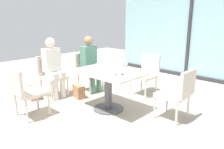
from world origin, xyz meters
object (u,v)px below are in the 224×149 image
object	(u,v)px
person_far_left	(90,61)
wine_glass_0	(104,62)
chair_side_end	(51,73)
wine_glass_4	(113,68)
chair_far_left	(88,69)
coffee_cup	(98,66)
cell_phone_on_table	(120,74)
handbag_0	(79,91)
chair_near_window	(146,72)
chair_front_left	(25,90)
person_side_end	(53,65)
wine_glass_1	(101,58)
wine_glass_2	(126,62)
wine_glass_3	(119,72)
dining_table_main	(108,82)
chair_far_right	(178,92)
handbag_1	(33,93)

from	to	relation	value
person_far_left	wine_glass_0	xyz separation A→B (m)	(0.83, -0.38, 0.16)
chair_side_end	wine_glass_4	world-z (taller)	wine_glass_4
chair_far_left	coffee_cup	xyz separation A→B (m)	(0.84, -0.45, 0.28)
cell_phone_on_table	handbag_0	distance (m)	1.32
chair_near_window	cell_phone_on_table	size ratio (longest dim) A/B	6.04
chair_front_left	person_side_end	bearing A→B (deg)	121.43
chair_near_window	wine_glass_1	world-z (taller)	wine_glass_1
chair_front_left	person_side_end	distance (m)	1.06
chair_far_left	chair_near_window	xyz separation A→B (m)	(1.13, 0.73, 0.00)
wine_glass_0	wine_glass_2	size ratio (longest dim) A/B	1.00
coffee_cup	handbag_0	size ratio (longest dim) A/B	0.30
chair_front_left	wine_glass_3	bearing A→B (deg)	35.78
dining_table_main	person_far_left	world-z (taller)	person_far_left
chair_far_right	handbag_1	xyz separation A→B (m)	(-2.63, -1.18, -0.36)
person_far_left	wine_glass_4	distance (m)	1.48
chair_far_left	cell_phone_on_table	world-z (taller)	chair_far_left
chair_front_left	coffee_cup	distance (m)	1.33
wine_glass_3	cell_phone_on_table	distance (m)	0.35
wine_glass_0	wine_glass_4	size ratio (longest dim) A/B	1.00
chair_front_left	person_side_end	size ratio (longest dim) A/B	0.69
wine_glass_0	chair_far_left	bearing A→B (deg)	158.25
chair_near_window	person_side_end	bearing A→B (deg)	-130.63
dining_table_main	wine_glass_0	world-z (taller)	wine_glass_0
wine_glass_3	coffee_cup	world-z (taller)	wine_glass_3
handbag_0	handbag_1	world-z (taller)	same
wine_glass_0	wine_glass_4	bearing A→B (deg)	-30.99
chair_side_end	wine_glass_2	world-z (taller)	wine_glass_2
chair_front_left	handbag_1	bearing A→B (deg)	146.23
chair_side_end	person_far_left	size ratio (longest dim) A/B	0.69
person_far_left	wine_glass_4	world-z (taller)	person_far_left
wine_glass_4	handbag_0	distance (m)	1.38
wine_glass_2	cell_phone_on_table	world-z (taller)	wine_glass_2
chair_far_left	person_far_left	distance (m)	0.23
person_side_end	handbag_1	xyz separation A→B (m)	(-0.20, -0.39, -0.56)
chair_near_window	person_far_left	size ratio (longest dim) A/B	0.69
chair_front_left	handbag_0	size ratio (longest dim) A/B	2.90
chair_far_left	chair_near_window	distance (m)	1.35
dining_table_main	wine_glass_3	bearing A→B (deg)	-28.73
wine_glass_3	chair_far_right	bearing A→B (deg)	50.67
wine_glass_3	wine_glass_2	bearing A→B (deg)	121.65
chair_side_end	handbag_1	bearing A→B (deg)	-102.45
chair_front_left	wine_glass_1	distance (m)	1.56
person_side_end	coffee_cup	xyz separation A→B (m)	(1.01, 0.33, 0.08)
chair_far_left	wine_glass_4	bearing A→B (deg)	-25.04
wine_glass_3	person_far_left	bearing A→B (deg)	153.89
wine_glass_3	coffee_cup	distance (m)	0.86
person_side_end	wine_glass_0	size ratio (longest dim) A/B	6.81
chair_far_left	person_far_left	world-z (taller)	person_far_left
wine_glass_4	cell_phone_on_table	world-z (taller)	wine_glass_4
chair_side_end	cell_phone_on_table	xyz separation A→B (m)	(1.72, 0.28, 0.24)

